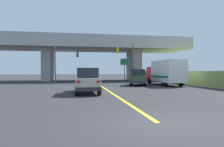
# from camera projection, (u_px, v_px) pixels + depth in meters

# --- Properties ---
(ground) EXTENTS (160.00, 160.00, 0.00)m
(ground) POSITION_uv_depth(u_px,v_px,m) (92.00, 80.00, 37.43)
(ground) COLOR #2B2B2D
(overpass_bridge) EXTENTS (35.69, 9.45, 7.96)m
(overpass_bridge) POSITION_uv_depth(u_px,v_px,m) (92.00, 50.00, 37.36)
(overpass_bridge) COLOR #A8A59E
(overpass_bridge) RESTS_ON ground
(lane_divider_stripe) EXTENTS (0.20, 28.01, 0.01)m
(lane_divider_stripe) POSITION_uv_depth(u_px,v_px,m) (104.00, 88.00, 20.56)
(lane_divider_stripe) COLOR yellow
(lane_divider_stripe) RESTS_ON ground
(suv_lead) EXTENTS (1.86, 4.79, 2.02)m
(suv_lead) POSITION_uv_depth(u_px,v_px,m) (87.00, 80.00, 16.02)
(suv_lead) COLOR #B7B29E
(suv_lead) RESTS_ON ground
(suv_crossing) EXTENTS (3.28, 5.15, 2.02)m
(suv_crossing) POSITION_uv_depth(u_px,v_px,m) (138.00, 77.00, 24.75)
(suv_crossing) COLOR #2D4C33
(suv_crossing) RESTS_ON ground
(box_truck) EXTENTS (2.33, 7.26, 3.08)m
(box_truck) POSITION_uv_depth(u_px,v_px,m) (165.00, 72.00, 24.95)
(box_truck) COLOR red
(box_truck) RESTS_ON ground
(traffic_signal_nearside) EXTENTS (2.78, 0.36, 6.19)m
(traffic_signal_nearside) POSITION_uv_depth(u_px,v_px,m) (128.00, 58.00, 31.46)
(traffic_signal_nearside) COLOR #56595E
(traffic_signal_nearside) RESTS_ON ground
(traffic_signal_farside) EXTENTS (3.46, 0.36, 5.61)m
(traffic_signal_farside) POSITION_uv_depth(u_px,v_px,m) (63.00, 59.00, 29.15)
(traffic_signal_farside) COLOR #56595E
(traffic_signal_farside) RESTS_ON ground
(highway_sign) EXTENTS (1.57, 0.17, 4.15)m
(highway_sign) POSITION_uv_depth(u_px,v_px,m) (125.00, 64.00, 35.48)
(highway_sign) COLOR slate
(highway_sign) RESTS_ON ground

